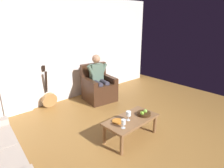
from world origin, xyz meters
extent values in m
plane|color=olive|center=(0.00, 0.00, 0.00)|extent=(6.97, 6.97, 0.00)
cube|color=silver|center=(0.00, -2.75, 1.33)|extent=(6.21, 0.06, 2.66)
cube|color=#382013|center=(-0.66, -2.06, 0.20)|extent=(0.82, 0.82, 0.40)
cube|color=#382013|center=(-0.65, -2.00, 0.45)|extent=(0.56, 0.67, 0.10)
cube|color=#382013|center=(-0.96, -2.02, 0.52)|extent=(0.22, 0.74, 0.24)
cube|color=#382013|center=(-0.36, -2.10, 0.52)|extent=(0.22, 0.74, 0.24)
cube|color=#382013|center=(-0.70, -2.36, 0.68)|extent=(0.74, 0.22, 0.57)
cube|color=#4F6655|center=(-0.67, -2.19, 0.74)|extent=(0.36, 0.22, 0.48)
sphere|color=#A87A5B|center=(-0.67, -2.19, 1.12)|extent=(0.22, 0.22, 0.22)
cylinder|color=#373440|center=(-0.74, -1.99, 0.51)|extent=(0.18, 0.40, 0.13)
cylinder|color=#373440|center=(-0.72, -1.79, 0.25)|extent=(0.13, 0.13, 0.50)
cylinder|color=#4F6655|center=(-0.87, -2.12, 0.84)|extent=(0.21, 0.12, 0.29)
cylinder|color=#373440|center=(-0.55, -2.01, 0.51)|extent=(0.18, 0.40, 0.13)
cylinder|color=#373440|center=(-0.53, -1.82, 0.25)|extent=(0.13, 0.13, 0.50)
cylinder|color=#4F6655|center=(-0.47, -2.17, 0.84)|extent=(0.21, 0.12, 0.29)
cube|color=brown|center=(0.01, -0.29, 0.38)|extent=(1.05, 0.56, 0.04)
cylinder|color=brown|center=(-0.46, -0.10, 0.18)|extent=(0.06, 0.06, 0.36)
cylinder|color=brown|center=(0.47, -0.06, 0.18)|extent=(0.06, 0.06, 0.36)
cylinder|color=brown|center=(-0.45, -0.51, 0.18)|extent=(0.06, 0.06, 0.36)
cylinder|color=brown|center=(0.49, -0.47, 0.18)|extent=(0.06, 0.06, 0.36)
cylinder|color=#AB7A46|center=(0.55, -2.54, 0.19)|extent=(0.38, 0.17, 0.39)
cylinder|color=black|center=(0.55, -2.49, 0.21)|extent=(0.11, 0.02, 0.10)
cube|color=black|center=(0.55, -2.62, 0.64)|extent=(0.05, 0.13, 0.55)
cube|color=black|center=(0.55, -2.69, 0.97)|extent=(0.07, 0.06, 0.14)
cube|color=white|center=(1.24, -2.68, 0.34)|extent=(0.62, 0.06, 0.68)
cylinder|color=silver|center=(0.34, -0.15, 0.40)|extent=(0.07, 0.07, 0.01)
cylinder|color=silver|center=(0.34, -0.15, 0.43)|extent=(0.01, 0.01, 0.06)
cylinder|color=silver|center=(0.34, -0.15, 0.51)|extent=(0.07, 0.07, 0.09)
cylinder|color=#590C19|center=(0.34, -0.15, 0.48)|extent=(0.06, 0.06, 0.03)
cylinder|color=silver|center=(0.09, -0.28, 0.40)|extent=(0.07, 0.07, 0.01)
cylinder|color=silver|center=(0.09, -0.28, 0.44)|extent=(0.01, 0.01, 0.08)
cylinder|color=silver|center=(0.09, -0.28, 0.53)|extent=(0.09, 0.09, 0.08)
cylinder|color=#590C19|center=(0.09, -0.28, 0.50)|extent=(0.08, 0.08, 0.03)
cylinder|color=#372210|center=(-0.27, -0.22, 0.42)|extent=(0.25, 0.25, 0.05)
sphere|color=#71AE2D|center=(-0.20, -0.21, 0.47)|extent=(0.07, 0.07, 0.07)
sphere|color=#7DB43E|center=(-0.30, -0.22, 0.47)|extent=(0.07, 0.07, 0.07)
cylinder|color=#B7671C|center=(0.27, -0.37, 0.41)|extent=(0.19, 0.19, 0.02)
camera|label=1|loc=(2.33, 1.79, 2.10)|focal=30.92mm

